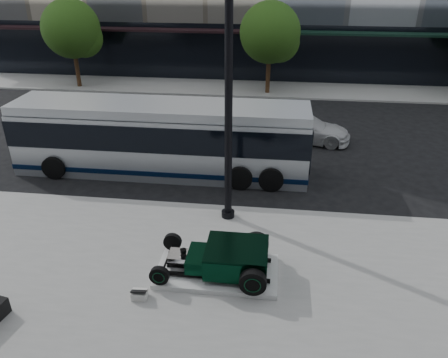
# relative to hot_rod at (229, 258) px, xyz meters

# --- Properties ---
(ground) EXTENTS (120.00, 120.00, 0.00)m
(ground) POSITION_rel_hot_rod_xyz_m (-0.55, 5.81, -0.70)
(ground) COLOR black
(ground) RESTS_ON ground
(sidewalk_far) EXTENTS (70.00, 4.00, 0.12)m
(sidewalk_far) POSITION_rel_hot_rod_xyz_m (-0.55, 19.81, -0.64)
(sidewalk_far) COLOR gray
(sidewalk_far) RESTS_ON ground
(street_trees) EXTENTS (29.80, 3.80, 5.70)m
(street_trees) POSITION_rel_hot_rod_xyz_m (0.60, 18.88, 3.07)
(street_trees) COLOR black
(street_trees) RESTS_ON sidewalk_far
(display_plinth) EXTENTS (3.40, 1.80, 0.15)m
(display_plinth) POSITION_rel_hot_rod_xyz_m (-0.33, -0.00, -0.50)
(display_plinth) COLOR silver
(display_plinth) RESTS_ON sidewalk_near
(hot_rod) EXTENTS (3.22, 2.00, 0.81)m
(hot_rod) POSITION_rel_hot_rod_xyz_m (0.00, 0.00, 0.00)
(hot_rod) COLOR black
(hot_rod) RESTS_ON display_plinth
(info_plaque) EXTENTS (0.42, 0.32, 0.31)m
(info_plaque) POSITION_rel_hot_rod_xyz_m (-2.22, -1.23, -0.45)
(info_plaque) COLOR silver
(info_plaque) RESTS_ON sidewalk_near
(lamppost) EXTENTS (0.45, 0.45, 8.20)m
(lamppost) POSITION_rel_hot_rod_xyz_m (-0.37, 3.08, 3.21)
(lamppost) COLOR black
(lamppost) RESTS_ON sidewalk_near
(transit_bus) EXTENTS (12.12, 2.88, 2.92)m
(transit_bus) POSITION_rel_hot_rod_xyz_m (-3.55, 6.66, 0.79)
(transit_bus) COLOR #AFB3B9
(transit_bus) RESTS_ON ground
(white_sedan) EXTENTS (4.70, 2.52, 1.30)m
(white_sedan) POSITION_rel_hot_rod_xyz_m (2.49, 10.79, -0.05)
(white_sedan) COLOR silver
(white_sedan) RESTS_ON ground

